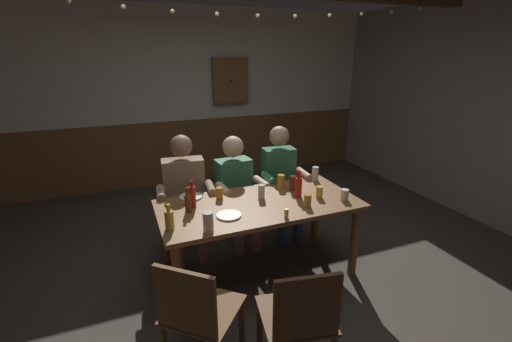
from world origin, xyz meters
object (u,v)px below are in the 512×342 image
(chair_empty_near_right, at_px, (299,321))
(plate_0, at_px, (229,215))
(person_1, at_px, (237,186))
(pint_glass_1, at_px, (319,192))
(person_0, at_px, (185,190))
(bottle_2, at_px, (298,187))
(pint_glass_3, at_px, (208,222))
(pint_glass_5, at_px, (315,174))
(wall_dart_cabinet, at_px, (230,80))
(pint_glass_2, at_px, (345,195))
(pint_glass_7, at_px, (281,181))
(table_candle, at_px, (286,213))
(pint_glass_6, at_px, (293,183))
(pint_glass_8, at_px, (261,192))
(dining_table, at_px, (259,213))
(pint_glass_0, at_px, (308,201))
(bottle_1, at_px, (188,202))
(plate_1, at_px, (191,197))
(person_2, at_px, (281,178))
(pint_glass_4, at_px, (219,193))
(chair_empty_near_left, at_px, (197,315))
(bottle_3, at_px, (192,196))
(bottle_0, at_px, (169,219))

(chair_empty_near_right, relative_size, plate_0, 4.20)
(person_1, bearing_deg, pint_glass_1, 122.32)
(person_0, height_order, bottle_2, person_0)
(bottle_2, relative_size, pint_glass_3, 1.64)
(pint_glass_5, distance_m, wall_dart_cabinet, 2.53)
(plate_0, relative_size, pint_glass_2, 2.01)
(pint_glass_7, bearing_deg, table_candle, -112.02)
(pint_glass_5, xyz_separation_m, pint_glass_6, (-0.36, -0.17, 0.00))
(table_candle, xyz_separation_m, pint_glass_8, (-0.03, 0.45, 0.03))
(plate_0, bearing_deg, pint_glass_6, 21.47)
(dining_table, bearing_deg, person_1, 89.48)
(pint_glass_0, xyz_separation_m, pint_glass_5, (0.41, 0.55, 0.02))
(chair_empty_near_right, relative_size, pint_glass_7, 6.32)
(dining_table, distance_m, person_0, 0.86)
(dining_table, xyz_separation_m, pint_glass_5, (0.77, 0.32, 0.18))
(bottle_1, height_order, pint_glass_3, bottle_1)
(plate_1, distance_m, pint_glass_3, 0.70)
(bottle_1, bearing_deg, plate_1, 74.24)
(bottle_1, xyz_separation_m, pint_glass_3, (0.07, -0.40, -0.01))
(plate_1, height_order, pint_glass_2, pint_glass_2)
(pint_glass_6, distance_m, wall_dart_cabinet, 2.69)
(pint_glass_1, height_order, pint_glass_8, pint_glass_8)
(bottle_1, relative_size, pint_glass_6, 1.45)
(person_2, distance_m, pint_glass_8, 0.75)
(bottle_1, height_order, pint_glass_8, bottle_1)
(chair_empty_near_right, bearing_deg, pint_glass_4, 104.19)
(chair_empty_near_left, relative_size, pint_glass_6, 5.72)
(person_1, bearing_deg, bottle_3, 37.42)
(bottle_0, relative_size, pint_glass_5, 1.41)
(chair_empty_near_left, distance_m, plate_0, 0.90)
(person_0, distance_m, chair_empty_near_left, 1.58)
(table_candle, height_order, plate_1, table_candle)
(chair_empty_near_left, relative_size, wall_dart_cabinet, 1.26)
(chair_empty_near_left, xyz_separation_m, bottle_1, (0.16, 0.94, 0.35))
(pint_glass_2, bearing_deg, pint_glass_5, 87.71)
(chair_empty_near_right, bearing_deg, plate_0, 107.27)
(pint_glass_3, bearing_deg, pint_glass_2, 4.50)
(dining_table, height_order, wall_dart_cabinet, wall_dart_cabinet)
(pint_glass_5, bearing_deg, bottle_0, -162.46)
(bottle_2, height_order, pint_glass_0, bottle_2)
(chair_empty_near_right, xyz_separation_m, pint_glass_6, (0.64, 1.32, 0.34))
(bottle_3, bearing_deg, bottle_2, -8.37)
(chair_empty_near_left, xyz_separation_m, pint_glass_5, (1.56, 1.21, 0.34))
(pint_glass_2, bearing_deg, person_0, 145.29)
(bottle_2, xyz_separation_m, pint_glass_7, (-0.05, 0.26, -0.03))
(plate_0, relative_size, pint_glass_4, 1.90)
(pint_glass_0, xyz_separation_m, pint_glass_4, (-0.67, 0.46, -0.00))
(bottle_3, distance_m, pint_glass_6, 0.99)
(person_2, relative_size, bottle_3, 5.06)
(chair_empty_near_right, distance_m, pint_glass_0, 1.15)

